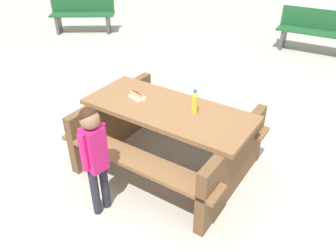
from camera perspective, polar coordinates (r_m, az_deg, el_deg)
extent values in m
plane|color=#B7B2A8|center=(3.89, 0.00, -6.53)|extent=(30.00, 30.00, 0.00)
cube|color=brown|center=(3.48, 0.00, 2.78)|extent=(1.90, 1.03, 0.05)
cube|color=brown|center=(3.27, -5.42, -5.81)|extent=(1.82, 0.56, 0.04)
cube|color=brown|center=(4.05, 4.36, 2.42)|extent=(1.82, 0.56, 0.04)
cube|color=brown|center=(4.09, -9.16, 1.15)|extent=(0.32, 1.40, 0.70)
cube|color=brown|center=(3.40, 11.11, -6.37)|extent=(0.32, 1.40, 0.70)
cylinder|color=yellow|center=(3.35, 4.55, 3.75)|extent=(0.07, 0.07, 0.20)
cone|color=yellow|center=(3.29, 4.64, 5.56)|extent=(0.06, 0.06, 0.04)
cylinder|color=blue|center=(3.28, 4.66, 6.01)|extent=(0.04, 0.04, 0.02)
cube|color=white|center=(3.66, -5.26, 4.92)|extent=(0.21, 0.17, 0.03)
cube|color=#D8B272|center=(3.65, -5.29, 5.38)|extent=(0.16, 0.11, 0.04)
cylinder|color=maroon|center=(3.64, -5.30, 5.63)|extent=(0.14, 0.08, 0.03)
ellipsoid|color=maroon|center=(3.63, -5.31, 5.80)|extent=(0.07, 0.05, 0.01)
cylinder|color=#262633|center=(3.29, -10.77, -10.06)|extent=(0.08, 0.08, 0.51)
cylinder|color=#262633|center=(3.25, -12.34, -11.03)|extent=(0.08, 0.08, 0.51)
cube|color=#D11E72|center=(2.97, -12.52, -3.86)|extent=(0.20, 0.21, 0.43)
cylinder|color=#D11E72|center=(3.01, -10.97, -2.64)|extent=(0.06, 0.06, 0.37)
cylinder|color=#D11E72|center=(2.91, -14.24, -4.44)|extent=(0.06, 0.06, 0.37)
sphere|color=#997051|center=(2.81, -13.24, 1.09)|extent=(0.17, 0.17, 0.17)
sphere|color=#331E14|center=(2.81, -13.45, 1.55)|extent=(0.16, 0.16, 0.16)
cube|color=#1E592D|center=(8.63, -14.44, 17.96)|extent=(1.53, 1.01, 0.04)
cube|color=#1E592D|center=(8.75, -14.41, 19.65)|extent=(1.37, 0.69, 0.40)
cube|color=#4C4C51|center=(8.83, -18.18, 16.20)|extent=(0.21, 0.35, 0.41)
cube|color=#4C4C51|center=(8.57, -10.15, 16.80)|extent=(0.21, 0.35, 0.41)
cube|color=#1E592D|center=(7.62, 23.84, 14.42)|extent=(1.53, 0.56, 0.04)
cube|color=#1E592D|center=(7.73, 24.45, 16.26)|extent=(1.50, 0.20, 0.40)
cube|color=#4C4C51|center=(7.77, 19.08, 13.93)|extent=(0.10, 0.36, 0.41)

